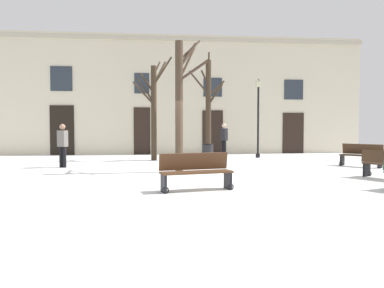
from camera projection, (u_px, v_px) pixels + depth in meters
ground_plane at (198, 176)px, 12.59m from camera, size 35.41×35.41×0.00m
building_facade at (177, 94)px, 22.48m from camera, size 22.13×0.60×6.88m
tree_foreground at (180, 101)px, 13.59m from camera, size 1.11×1.65×4.90m
tree_right_of_center at (208, 107)px, 18.49m from camera, size 1.83×1.25×5.06m
tree_center at (154, 107)px, 18.31m from camera, size 1.87×1.65×4.84m
streetlamp at (258, 110)px, 19.84m from camera, size 0.30×0.30×4.05m
litter_bin at (208, 155)px, 15.87m from camera, size 0.48×0.48×0.90m
bench_by_litter_bin at (196, 171)px, 9.72m from camera, size 1.90×0.88×0.94m
bench_near_center_tree at (361, 155)px, 15.44m from camera, size 1.39×1.49×0.91m
person_near_bench at (224, 138)px, 20.79m from camera, size 0.38×0.44×1.77m
person_by_shop_door at (63, 143)px, 15.12m from camera, size 0.44×0.40×1.71m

